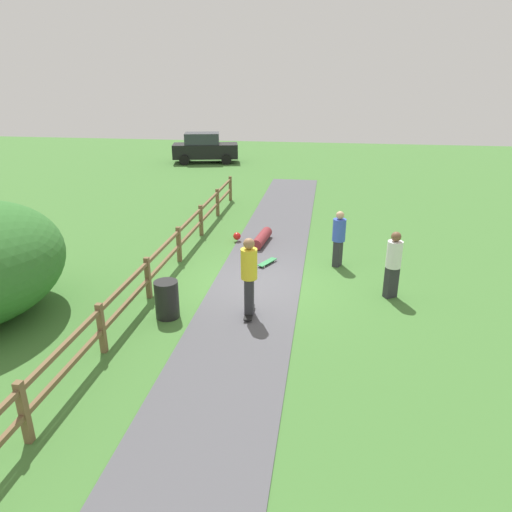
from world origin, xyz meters
The scene contains 10 objects.
ground_plane centered at (0.00, 0.00, 0.00)m, with size 60.00×60.00×0.00m, color #427533.
asphalt_path centered at (0.00, 0.00, 0.01)m, with size 2.40×28.00×0.02m, color #515156.
wooden_fence centered at (-2.60, 0.00, 0.67)m, with size 0.12×18.12×1.10m.
trash_bin centered at (-1.80, -2.19, 0.45)m, with size 0.56×0.56×0.90m, color black.
skater_riding centered at (0.09, -1.86, 1.10)m, with size 0.40×0.81×1.92m.
skater_fallen centered at (-0.40, 3.25, 0.20)m, with size 1.27×1.55×0.36m.
skateboard_loose centered at (0.10, 1.39, 0.09)m, with size 0.53×0.81×0.08m.
bystander_white centered at (3.50, -0.29, 0.97)m, with size 0.52×0.52×1.75m.
bystander_blue centered at (2.17, 1.66, 0.93)m, with size 0.49×0.49×1.68m.
parked_car_black centered at (-6.31, 18.69, 0.96)m, with size 4.47×2.67×1.92m.
Camera 1 is at (1.75, -11.59, 5.30)m, focal length 32.85 mm.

